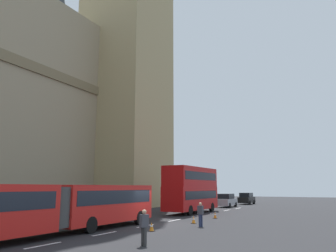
{
  "coord_description": "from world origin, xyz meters",
  "views": [
    {
      "loc": [
        -21.77,
        -13.19,
        2.76
      ],
      "look_at": [
        8.1,
        2.98,
        9.09
      ],
      "focal_mm": 35.17,
      "sensor_mm": 36.0,
      "label": 1
    }
  ],
  "objects_px": {
    "traffic_cone_west": "(152,227)",
    "traffic_cone_middle": "(194,220)",
    "sedan_lead": "(227,200)",
    "pedestrian_by_kerb": "(200,214)",
    "sedan_trailing": "(247,199)",
    "double_decker_bus": "(192,188)",
    "traffic_cone_east": "(215,215)",
    "articulated_bus": "(51,205)",
    "pedestrian_near_cones": "(144,226)"
  },
  "relations": [
    {
      "from": "traffic_cone_west",
      "to": "traffic_cone_middle",
      "type": "distance_m",
      "value": 5.44
    },
    {
      "from": "sedan_lead",
      "to": "pedestrian_by_kerb",
      "type": "bearing_deg",
      "value": -165.88
    },
    {
      "from": "traffic_cone_middle",
      "to": "pedestrian_by_kerb",
      "type": "height_order",
      "value": "pedestrian_by_kerb"
    },
    {
      "from": "sedan_lead",
      "to": "sedan_trailing",
      "type": "relative_size",
      "value": 1.0
    },
    {
      "from": "double_decker_bus",
      "to": "sedan_lead",
      "type": "relative_size",
      "value": 2.13
    },
    {
      "from": "double_decker_bus",
      "to": "traffic_cone_west",
      "type": "bearing_deg",
      "value": -165.24
    },
    {
      "from": "traffic_cone_east",
      "to": "pedestrian_by_kerb",
      "type": "xyz_separation_m",
      "value": [
        -6.56,
        -1.36,
        0.63
      ]
    },
    {
      "from": "double_decker_bus",
      "to": "traffic_cone_west",
      "type": "distance_m",
      "value": 15.58
    },
    {
      "from": "articulated_bus",
      "to": "sedan_trailing",
      "type": "xyz_separation_m",
      "value": [
        41.24,
        -0.17,
        -0.83
      ]
    },
    {
      "from": "articulated_bus",
      "to": "traffic_cone_west",
      "type": "relative_size",
      "value": 31.55
    },
    {
      "from": "sedan_lead",
      "to": "traffic_cone_east",
      "type": "height_order",
      "value": "sedan_lead"
    },
    {
      "from": "traffic_cone_west",
      "to": "traffic_cone_east",
      "type": "bearing_deg",
      "value": -2.57
    },
    {
      "from": "articulated_bus",
      "to": "traffic_cone_west",
      "type": "xyz_separation_m",
      "value": [
        4.77,
        -3.92,
        -1.46
      ]
    },
    {
      "from": "traffic_cone_west",
      "to": "articulated_bus",
      "type": "bearing_deg",
      "value": 140.6
    },
    {
      "from": "sedan_lead",
      "to": "sedan_trailing",
      "type": "height_order",
      "value": "same"
    },
    {
      "from": "sedan_lead",
      "to": "pedestrian_near_cones",
      "type": "xyz_separation_m",
      "value": [
        -31.88,
        -6.5,
        -0.0
      ]
    },
    {
      "from": "pedestrian_near_cones",
      "to": "pedestrian_by_kerb",
      "type": "bearing_deg",
      "value": 4.04
    },
    {
      "from": "articulated_bus",
      "to": "double_decker_bus",
      "type": "distance_m",
      "value": 19.68
    },
    {
      "from": "sedan_lead",
      "to": "double_decker_bus",
      "type": "bearing_deg",
      "value": -179.22
    },
    {
      "from": "traffic_cone_middle",
      "to": "traffic_cone_east",
      "type": "xyz_separation_m",
      "value": [
        4.83,
        0.04,
        0.0
      ]
    },
    {
      "from": "traffic_cone_middle",
      "to": "pedestrian_near_cones",
      "type": "distance_m",
      "value": 10.31
    },
    {
      "from": "articulated_bus",
      "to": "traffic_cone_middle",
      "type": "bearing_deg",
      "value": -23.47
    },
    {
      "from": "double_decker_bus",
      "to": "pedestrian_by_kerb",
      "type": "distance_m",
      "value": 12.71
    },
    {
      "from": "sedan_lead",
      "to": "traffic_cone_west",
      "type": "height_order",
      "value": "sedan_lead"
    },
    {
      "from": "traffic_cone_east",
      "to": "pedestrian_near_cones",
      "type": "bearing_deg",
      "value": -172.57
    },
    {
      "from": "traffic_cone_west",
      "to": "traffic_cone_east",
      "type": "xyz_separation_m",
      "value": [
        10.25,
        -0.46,
        0.0
      ]
    },
    {
      "from": "double_decker_bus",
      "to": "traffic_cone_west",
      "type": "xyz_separation_m",
      "value": [
        -14.89,
        -3.92,
        -2.43
      ]
    },
    {
      "from": "articulated_bus",
      "to": "traffic_cone_middle",
      "type": "height_order",
      "value": "articulated_bus"
    },
    {
      "from": "traffic_cone_east",
      "to": "pedestrian_by_kerb",
      "type": "bearing_deg",
      "value": -168.31
    },
    {
      "from": "sedan_trailing",
      "to": "traffic_cone_middle",
      "type": "distance_m",
      "value": 31.34
    },
    {
      "from": "articulated_bus",
      "to": "traffic_cone_east",
      "type": "xyz_separation_m",
      "value": [
        15.03,
        -4.38,
        -1.46
      ]
    },
    {
      "from": "sedan_lead",
      "to": "traffic_cone_east",
      "type": "relative_size",
      "value": 7.59
    },
    {
      "from": "pedestrian_near_cones",
      "to": "double_decker_bus",
      "type": "bearing_deg",
      "value": 17.93
    },
    {
      "from": "articulated_bus",
      "to": "double_decker_bus",
      "type": "bearing_deg",
      "value": 0.0
    },
    {
      "from": "sedan_trailing",
      "to": "double_decker_bus",
      "type": "bearing_deg",
      "value": 179.54
    },
    {
      "from": "traffic_cone_west",
      "to": "pedestrian_by_kerb",
      "type": "relative_size",
      "value": 0.34
    },
    {
      "from": "articulated_bus",
      "to": "pedestrian_near_cones",
      "type": "distance_m",
      "value": 6.39
    },
    {
      "from": "pedestrian_near_cones",
      "to": "pedestrian_by_kerb",
      "type": "distance_m",
      "value": 8.4
    },
    {
      "from": "traffic_cone_west",
      "to": "sedan_trailing",
      "type": "bearing_deg",
      "value": 5.87
    },
    {
      "from": "traffic_cone_east",
      "to": "traffic_cone_middle",
      "type": "bearing_deg",
      "value": -179.49
    },
    {
      "from": "double_decker_bus",
      "to": "sedan_trailing",
      "type": "bearing_deg",
      "value": -0.46
    },
    {
      "from": "sedan_lead",
      "to": "pedestrian_by_kerb",
      "type": "relative_size",
      "value": 2.6
    },
    {
      "from": "articulated_bus",
      "to": "pedestrian_by_kerb",
      "type": "relative_size",
      "value": 10.83
    },
    {
      "from": "double_decker_bus",
      "to": "traffic_cone_west",
      "type": "relative_size",
      "value": 16.19
    },
    {
      "from": "pedestrian_near_cones",
      "to": "sedan_lead",
      "type": "bearing_deg",
      "value": 11.53
    },
    {
      "from": "sedan_lead",
      "to": "traffic_cone_middle",
      "type": "bearing_deg",
      "value": -168.08
    },
    {
      "from": "pedestrian_near_cones",
      "to": "pedestrian_by_kerb",
      "type": "relative_size",
      "value": 1.0
    },
    {
      "from": "double_decker_bus",
      "to": "sedan_lead",
      "type": "distance_m",
      "value": 12.43
    },
    {
      "from": "traffic_cone_east",
      "to": "pedestrian_near_cones",
      "type": "relative_size",
      "value": 0.34
    },
    {
      "from": "articulated_bus",
      "to": "pedestrian_near_cones",
      "type": "height_order",
      "value": "articulated_bus"
    }
  ]
}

